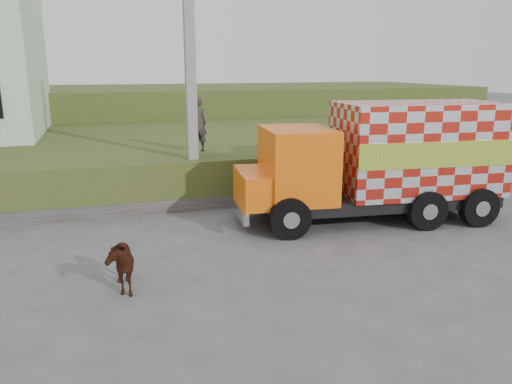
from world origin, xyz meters
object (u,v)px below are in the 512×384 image
object	(u,v)px
cargo_truck	(383,161)
pedestrian	(197,124)
utility_pole	(191,73)
cow	(118,263)

from	to	relation	value
cargo_truck	pedestrian	xyz separation A→B (m)	(-4.46, 4.34, 0.71)
utility_pole	cargo_truck	world-z (taller)	utility_pole
utility_pole	cow	size ratio (longest dim) A/B	6.04
cargo_truck	cow	xyz separation A→B (m)	(-7.38, -2.60, -1.15)
pedestrian	utility_pole	bearing A→B (deg)	70.66
cargo_truck	utility_pole	bearing A→B (deg)	154.37
cargo_truck	cow	world-z (taller)	cargo_truck
cargo_truck	cow	distance (m)	7.91
cow	pedestrian	size ratio (longest dim) A/B	0.72
cargo_truck	pedestrian	bearing A→B (deg)	141.79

